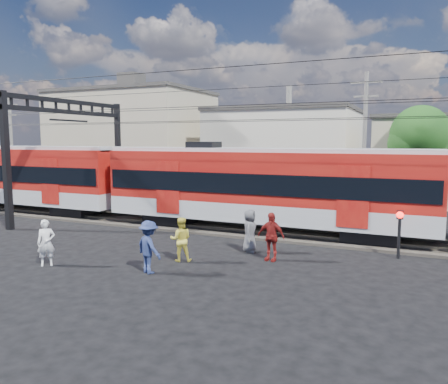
{
  "coord_description": "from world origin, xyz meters",
  "views": [
    {
      "loc": [
        8.98,
        -12.12,
        4.58
      ],
      "look_at": [
        1.35,
        5.0,
        2.33
      ],
      "focal_mm": 35.0,
      "sensor_mm": 36.0,
      "label": 1
    }
  ],
  "objects": [
    {
      "name": "pedestrian_a",
      "position": [
        -3.27,
        -0.56,
        0.85
      ],
      "size": [
        0.73,
        0.72,
        1.7
      ],
      "primitive_type": "imported",
      "rotation": [
        0.0,
        0.0,
        0.77
      ],
      "color": "white",
      "rests_on": "ground"
    },
    {
      "name": "pedestrian_d",
      "position": [
        4.01,
        3.41,
        0.93
      ],
      "size": [
        1.13,
        0.57,
        1.86
      ],
      "primitive_type": "imported",
      "rotation": [
        0.0,
        0.0,
        -0.11
      ],
      "color": "maroon",
      "rests_on": "ground"
    },
    {
      "name": "pedestrian_c",
      "position": [
        0.66,
        0.21,
        0.92
      ],
      "size": [
        1.36,
        1.09,
        1.83
      ],
      "primitive_type": "imported",
      "rotation": [
        0.0,
        0.0,
        2.73
      ],
      "color": "navy",
      "rests_on": "ground"
    },
    {
      "name": "catenary",
      "position": [
        -8.65,
        8.0,
        5.14
      ],
      "size": [
        70.0,
        9.3,
        7.52
      ],
      "color": "black",
      "rests_on": "ground"
    },
    {
      "name": "utility_pole_west",
      "position": [
        -22.0,
        14.0,
        4.28
      ],
      "size": [
        1.8,
        0.24,
        8.0
      ],
      "color": "slate",
      "rests_on": "ground"
    },
    {
      "name": "crossing_signal",
      "position": [
        8.44,
        5.68,
        1.31
      ],
      "size": [
        0.27,
        0.27,
        1.89
      ],
      "color": "black",
      "rests_on": "ground"
    },
    {
      "name": "building_west",
      "position": [
        -17.0,
        24.0,
        4.66
      ],
      "size": [
        14.28,
        10.2,
        9.3
      ],
      "color": "tan",
      "rests_on": "ground"
    },
    {
      "name": "commuter_train",
      "position": [
        2.29,
        8.0,
        2.4
      ],
      "size": [
        50.3,
        3.08,
        4.17
      ],
      "color": "black",
      "rests_on": "ground"
    },
    {
      "name": "pedestrian_e",
      "position": [
        2.83,
        4.25,
        0.88
      ],
      "size": [
        0.7,
        0.95,
        1.77
      ],
      "primitive_type": "imported",
      "rotation": [
        0.0,
        0.0,
        1.74
      ],
      "color": "#4E4F53",
      "rests_on": "ground"
    },
    {
      "name": "utility_pole_mid",
      "position": [
        6.0,
        15.0,
        4.53
      ],
      "size": [
        1.8,
        0.24,
        8.5
      ],
      "color": "slate",
      "rests_on": "ground"
    },
    {
      "name": "rail_far",
      "position": [
        0.0,
        8.75,
        0.18
      ],
      "size": [
        70.0,
        0.12,
        0.12
      ],
      "primitive_type": "cube",
      "color": "#59544C",
      "rests_on": "track_bed"
    },
    {
      "name": "tree_near",
      "position": [
        9.19,
        18.09,
        4.66
      ],
      "size": [
        3.82,
        3.64,
        6.72
      ],
      "color": "#382619",
      "rests_on": "ground"
    },
    {
      "name": "track_bed",
      "position": [
        0.0,
        8.0,
        0.06
      ],
      "size": [
        70.0,
        3.4,
        0.12
      ],
      "primitive_type": "cube",
      "color": "#2D2823",
      "rests_on": "ground"
    },
    {
      "name": "rail_near",
      "position": [
        0.0,
        7.25,
        0.18
      ],
      "size": [
        70.0,
        0.12,
        0.12
      ],
      "primitive_type": "cube",
      "color": "#59544C",
      "rests_on": "track_bed"
    },
    {
      "name": "pedestrian_b",
      "position": [
        0.93,
        1.94,
        0.84
      ],
      "size": [
        1.02,
        0.94,
        1.68
      ],
      "primitive_type": "imported",
      "rotation": [
        0.0,
        0.0,
        3.61
      ],
      "color": "gold",
      "rests_on": "ground"
    },
    {
      "name": "ground",
      "position": [
        0.0,
        0.0,
        0.0
      ],
      "size": [
        120.0,
        120.0,
        0.0
      ],
      "primitive_type": "plane",
      "color": "black",
      "rests_on": "ground"
    },
    {
      "name": "building_midwest",
      "position": [
        -2.0,
        27.0,
        3.66
      ],
      "size": [
        12.24,
        12.24,
        7.3
      ],
      "color": "beige",
      "rests_on": "ground"
    }
  ]
}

